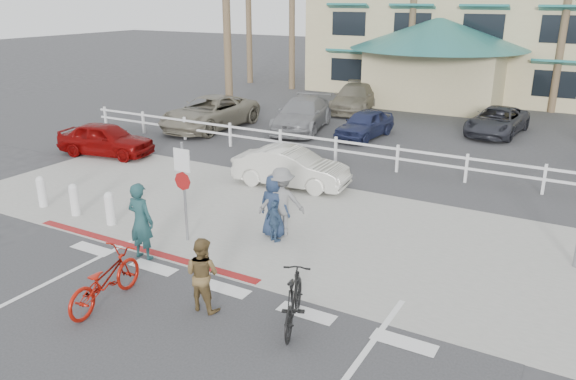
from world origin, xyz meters
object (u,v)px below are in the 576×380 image
Objects in this scene: bike_red at (105,280)px; car_white_sedan at (291,168)px; bike_black at (294,300)px; car_red_compact at (106,139)px; sign_post at (184,187)px.

car_white_sedan is (-0.40, 8.39, 0.09)m from bike_red.
car_red_compact reaches higher than bike_black.
car_white_sedan is at bearing -93.56° from bike_red.
bike_black is at bearing -155.89° from car_white_sedan.
car_white_sedan is at bearing -98.40° from car_red_compact.
bike_red is 0.54× the size of car_red_compact.
bike_red is at bearing -2.14° from bike_black.
car_red_compact is at bearing 148.82° from sign_post.
car_red_compact is (-8.14, -0.30, 0.02)m from car_white_sedan.
sign_post is 1.57× the size of bike_black.
bike_black is (3.71, 1.18, 0.01)m from bike_red.
bike_red is 0.54× the size of car_white_sedan.
car_red_compact is (-8.54, 8.09, 0.11)m from bike_red.
sign_post is 0.76× the size of car_red_compact.
sign_post is at bearing -86.37° from bike_red.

